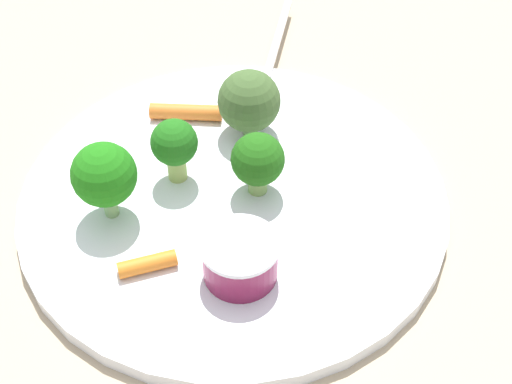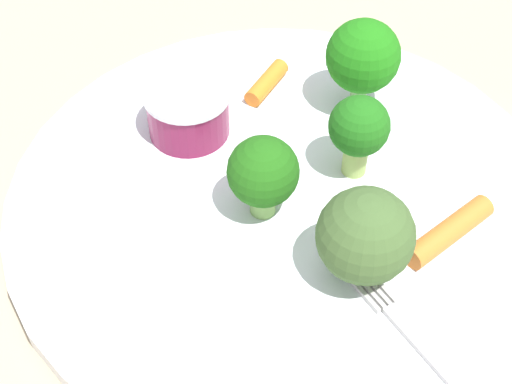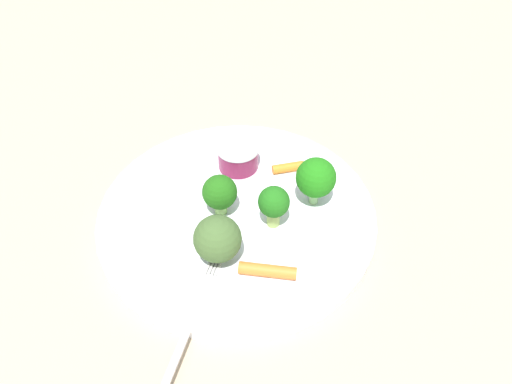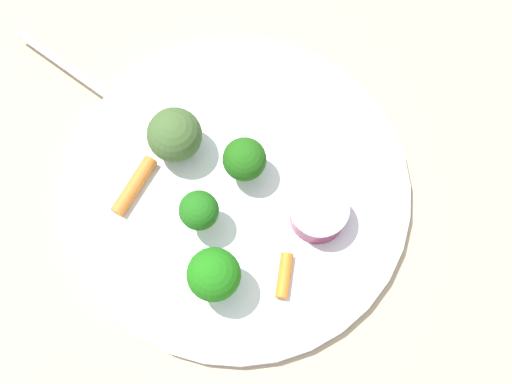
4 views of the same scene
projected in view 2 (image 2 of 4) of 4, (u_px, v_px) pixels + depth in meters
name	position (u px, v px, depth m)	size (l,w,h in m)	color
ground_plane	(283.00, 207.00, 0.42)	(2.40, 2.40, 0.00)	tan
plate	(283.00, 200.00, 0.42)	(0.30, 0.30, 0.01)	white
sauce_cup	(191.00, 109.00, 0.44)	(0.05, 0.05, 0.03)	maroon
broccoli_floret_0	(365.00, 236.00, 0.36)	(0.05, 0.05, 0.05)	#88B670
broccoli_floret_1	(359.00, 129.00, 0.40)	(0.03, 0.03, 0.05)	#99B45C
broccoli_floret_2	(363.00, 57.00, 0.44)	(0.04, 0.04, 0.06)	#84B66F
broccoli_floret_3	(267.00, 176.00, 0.38)	(0.04, 0.04, 0.05)	#7EAD57
carrot_stick_0	(449.00, 231.00, 0.39)	(0.01, 0.01, 0.06)	orange
carrot_stick_1	(267.00, 83.00, 0.47)	(0.01, 0.01, 0.04)	orange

